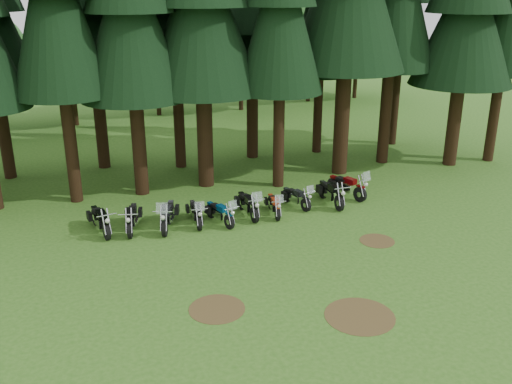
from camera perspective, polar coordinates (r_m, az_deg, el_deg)
ground at (r=20.99m, az=2.29°, el=-7.35°), size 120.00×120.00×0.00m
pine_back_4 at (r=32.42m, az=-0.39°, el=17.66°), size 4.94×4.94×13.78m
decid_3 at (r=42.56m, az=-17.75°, el=12.30°), size 6.12×5.95×7.65m
decid_4 at (r=44.60m, az=-9.60°, el=13.10°), size 5.93×5.76×7.41m
decid_5 at (r=45.69m, az=-1.00°, el=15.88°), size 8.45×8.21×10.56m
decid_6 at (r=49.59m, az=5.84°, el=14.93°), size 7.06×6.86×8.82m
decid_7 at (r=51.60m, az=10.74°, el=16.04°), size 8.44×8.20×10.55m
dirt_patch_0 at (r=18.44m, az=-3.93°, el=-11.58°), size 1.80×1.80×0.01m
dirt_patch_1 at (r=23.36m, az=12.01°, el=-4.80°), size 1.40×1.40×0.01m
dirt_patch_2 at (r=18.34m, az=10.32°, el=-12.10°), size 2.20×2.20×0.01m
motorcycle_0 at (r=24.30m, az=-15.29°, el=-2.79°), size 0.50×2.42×0.99m
motorcycle_1 at (r=24.23m, az=-12.29°, el=-2.63°), size 0.79×2.30×0.96m
motorcycle_2 at (r=24.13m, az=-8.82°, el=-2.39°), size 1.22×2.43×1.58m
motorcycle_3 at (r=24.42m, az=-6.04°, el=-2.15°), size 0.50×2.19×1.38m
motorcycle_4 at (r=24.35m, az=-3.63°, el=-2.15°), size 0.79×2.13×1.35m
motorcycle_5 at (r=25.06m, az=-0.80°, el=-1.33°), size 0.44×2.37×1.50m
motorcycle_6 at (r=25.24m, az=1.82°, el=-1.36°), size 0.60×2.04×1.28m
motorcycle_7 at (r=26.17m, az=4.05°, el=-0.57°), size 0.72×2.07×1.30m
motorcycle_8 at (r=26.61m, az=7.50°, el=-0.17°), size 0.38×2.45×1.00m
motorcycle_9 at (r=27.63m, az=9.07°, el=0.55°), size 1.06×2.43×1.55m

